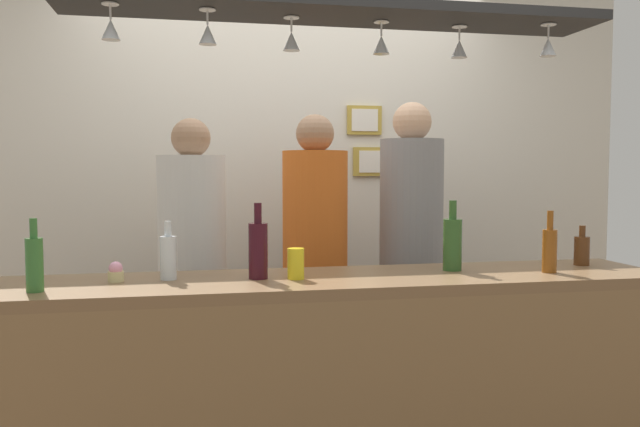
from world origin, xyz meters
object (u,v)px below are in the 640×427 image
picture_frame_upper_small (364,120)px  bottle_wine_dark_red (258,249)px  person_right_grey_shirt (411,232)px  bottle_beer_brown_stubby (582,250)px  person_middle_orange_shirt (315,243)px  bottle_beer_green_import (34,263)px  person_left_white_patterned_shirt (192,250)px  bottle_soda_clear (168,256)px  bottle_champagne_green (452,243)px  picture_frame_lower_pair (376,162)px  bottle_beer_amber_tall (550,249)px  cupcake (116,272)px  drink_can (296,264)px

picture_frame_upper_small → bottle_wine_dark_red: bearing=-120.1°
bottle_wine_dark_red → person_right_grey_shirt: bearing=40.7°
bottle_beer_brown_stubby → picture_frame_upper_small: bearing=116.6°
person_middle_orange_shirt → bottle_beer_green_import: 1.48m
person_left_white_patterned_shirt → bottle_soda_clear: person_left_white_patterned_shirt is taller
person_right_grey_shirt → picture_frame_upper_small: picture_frame_upper_small is taller
bottle_beer_green_import → picture_frame_upper_small: 2.30m
person_left_white_patterned_shirt → bottle_champagne_green: size_ratio=5.54×
person_right_grey_shirt → bottle_champagne_green: 0.73m
bottle_champagne_green → bottle_wine_dark_red: same height
bottle_beer_brown_stubby → picture_frame_lower_pair: 1.50m
bottle_champagne_green → picture_frame_lower_pair: picture_frame_lower_pair is taller
person_right_grey_shirt → bottle_wine_dark_red: 1.19m
bottle_beer_green_import → bottle_wine_dark_red: bearing=8.9°
person_middle_orange_shirt → bottle_beer_green_import: (-1.18, -0.90, 0.06)m
bottle_soda_clear → bottle_beer_green_import: bearing=-159.0°
bottle_beer_green_import → bottle_beer_amber_tall: 2.01m
person_middle_orange_shirt → bottle_champagne_green: person_middle_orange_shirt is taller
cupcake → bottle_champagne_green: bearing=0.6°
person_left_white_patterned_shirt → bottle_beer_green_import: 1.06m
picture_frame_lower_pair → picture_frame_upper_small: size_ratio=1.36×
person_right_grey_shirt → bottle_beer_green_import: bearing=-152.1°
person_middle_orange_shirt → picture_frame_upper_small: bearing=55.0°
bottle_beer_brown_stubby → picture_frame_lower_pair: picture_frame_lower_pair is taller
bottle_soda_clear → bottle_beer_brown_stubby: bottle_soda_clear is taller
picture_frame_lower_pair → person_left_white_patterned_shirt: bearing=-151.6°
bottle_beer_green_import → picture_frame_lower_pair: (1.69, 1.52, 0.38)m
bottle_beer_amber_tall → cupcake: bottle_beer_amber_tall is taller
person_left_white_patterned_shirt → drink_can: 0.91m
person_right_grey_shirt → picture_frame_lower_pair: bearing=91.5°
bottle_beer_green_import → bottle_soda_clear: (0.45, 0.17, -0.01)m
bottle_wine_dark_red → picture_frame_upper_small: bearing=59.9°
picture_frame_lower_pair → picture_frame_upper_small: 0.27m
bottle_champagne_green → drink_can: size_ratio=2.46×
person_left_white_patterned_shirt → picture_frame_upper_small: bearing=30.2°
bottle_beer_amber_tall → cupcake: 1.76m
bottle_champagne_green → bottle_beer_amber_tall: 0.40m
bottle_soda_clear → bottle_wine_dark_red: size_ratio=0.77×
person_left_white_patterned_shirt → bottle_beer_amber_tall: 1.70m
cupcake → picture_frame_lower_pair: (1.43, 1.36, 0.45)m
bottle_champagne_green → bottle_beer_green_import: 1.64m
person_left_white_patterned_shirt → bottle_beer_amber_tall: (1.47, -0.86, 0.07)m
person_left_white_patterned_shirt → cupcake: (-0.29, -0.74, 0.01)m
bottle_champagne_green → picture_frame_upper_small: bearing=91.1°
bottle_soda_clear → bottle_wine_dark_red: (0.35, -0.05, 0.03)m
bottle_soda_clear → bottle_beer_amber_tall: bearing=-4.8°
bottle_champagne_green → bottle_beer_brown_stubby: (0.63, 0.03, -0.05)m
person_right_grey_shirt → picture_frame_lower_pair: (-0.02, 0.62, 0.39)m
bottle_soda_clear → drink_can: bearing=-10.0°
bottle_champagne_green → bottle_beer_green_import: (-1.63, -0.18, -0.01)m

